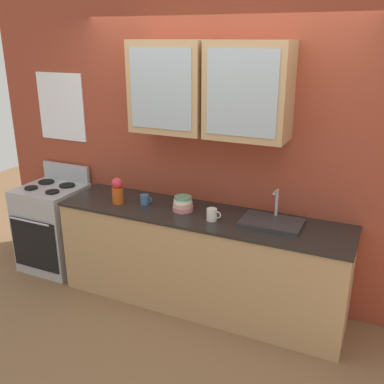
% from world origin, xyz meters
% --- Properties ---
extents(ground_plane, '(10.00, 10.00, 0.00)m').
position_xyz_m(ground_plane, '(0.00, 0.00, 0.00)').
color(ground_plane, brown).
extents(back_wall_unit, '(4.79, 0.45, 2.83)m').
position_xyz_m(back_wall_unit, '(-0.00, 0.32, 1.52)').
color(back_wall_unit, '#993D28').
rests_on(back_wall_unit, ground_plane).
extents(counter, '(2.59, 0.64, 0.88)m').
position_xyz_m(counter, '(0.00, 0.00, 0.44)').
color(counter, tan).
rests_on(counter, ground_plane).
extents(stove_range, '(0.61, 0.62, 1.06)m').
position_xyz_m(stove_range, '(-1.67, 0.00, 0.45)').
color(stove_range, '#ADAFB5').
rests_on(stove_range, ground_plane).
extents(sink_faucet, '(0.49, 0.33, 0.27)m').
position_xyz_m(sink_faucet, '(0.62, 0.05, 0.90)').
color(sink_faucet, '#2D2D30').
rests_on(sink_faucet, counter).
extents(bowl_stack, '(0.18, 0.18, 0.13)m').
position_xyz_m(bowl_stack, '(-0.17, 0.01, 0.95)').
color(bowl_stack, '#D87F84').
rests_on(bowl_stack, counter).
extents(vase, '(0.11, 0.11, 0.24)m').
position_xyz_m(vase, '(-0.79, -0.07, 1.00)').
color(vase, '#BF4C19').
rests_on(vase, counter).
extents(cup_near_sink, '(0.13, 0.09, 0.10)m').
position_xyz_m(cup_near_sink, '(0.15, -0.09, 0.94)').
color(cup_near_sink, silver).
rests_on(cup_near_sink, counter).
extents(cup_near_bowls, '(0.11, 0.08, 0.09)m').
position_xyz_m(cup_near_bowls, '(-0.55, 0.00, 0.93)').
color(cup_near_bowls, '#38608C').
rests_on(cup_near_bowls, counter).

